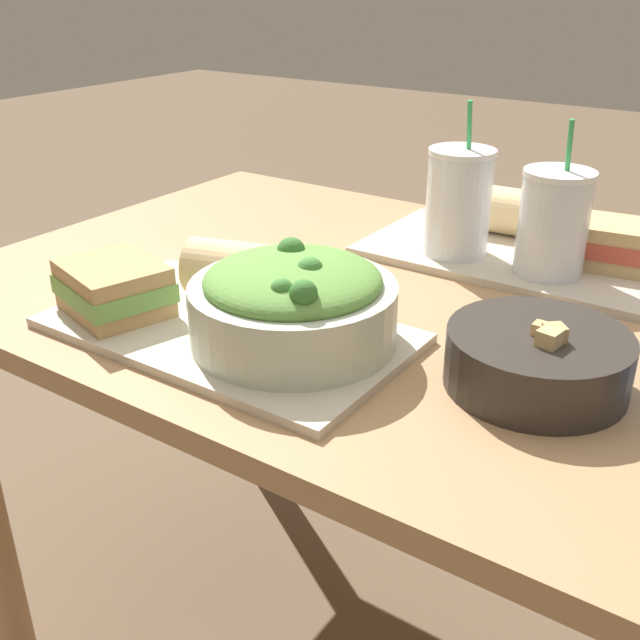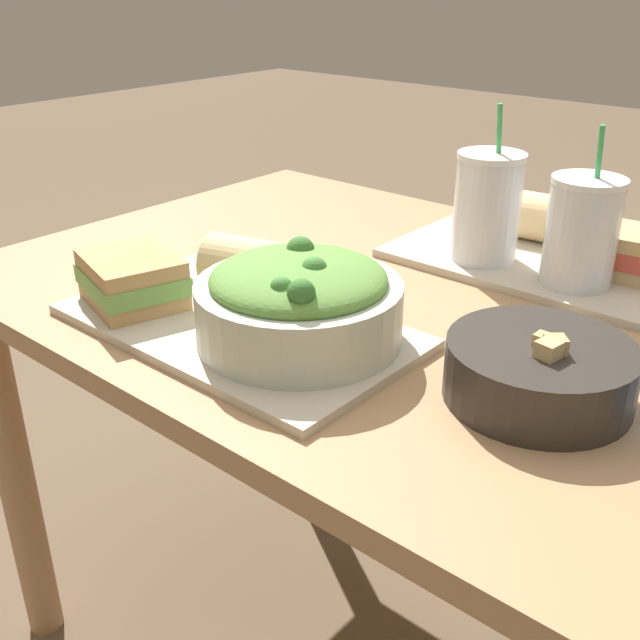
# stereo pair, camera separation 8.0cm
# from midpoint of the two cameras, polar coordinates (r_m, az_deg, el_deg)

# --- Properties ---
(dining_table) EXTENTS (1.27, 0.80, 0.71)m
(dining_table) POSITION_cam_midpoint_polar(r_m,az_deg,el_deg) (1.06, 4.44, -3.46)
(dining_table) COLOR #A37A51
(dining_table) RESTS_ON ground_plane
(tray_near) EXTENTS (0.44, 0.25, 0.01)m
(tray_near) POSITION_cam_midpoint_polar(r_m,az_deg,el_deg) (0.92, -9.54, -0.83)
(tray_near) COLOR #BCB29E
(tray_near) RESTS_ON dining_table
(tray_far) EXTENTS (0.44, 0.25, 0.01)m
(tray_far) POSITION_cam_midpoint_polar(r_m,az_deg,el_deg) (1.17, 12.50, 4.74)
(tray_far) COLOR #BCB29E
(tray_far) RESTS_ON dining_table
(salad_bowl) EXTENTS (0.24, 0.24, 0.11)m
(salad_bowl) POSITION_cam_midpoint_polar(r_m,az_deg,el_deg) (0.85, -4.73, 1.37)
(salad_bowl) COLOR beige
(salad_bowl) RESTS_ON tray_near
(soup_bowl) EXTENTS (0.19, 0.19, 0.08)m
(soup_bowl) POSITION_cam_midpoint_polar(r_m,az_deg,el_deg) (0.81, 13.55, -2.91)
(soup_bowl) COLOR #2D2823
(soup_bowl) RESTS_ON dining_table
(sandwich_near) EXTENTS (0.16, 0.14, 0.06)m
(sandwich_near) POSITION_cam_midpoint_polar(r_m,az_deg,el_deg) (0.98, -17.71, 2.29)
(sandwich_near) COLOR tan
(sandwich_near) RESTS_ON tray_near
(baguette_near) EXTENTS (0.19, 0.12, 0.08)m
(baguette_near) POSITION_cam_midpoint_polar(r_m,az_deg,el_deg) (0.97, -7.32, 3.58)
(baguette_near) COLOR #DBBC84
(baguette_near) RESTS_ON tray_near
(sandwich_far) EXTENTS (0.15, 0.12, 0.06)m
(sandwich_far) POSITION_cam_midpoint_polar(r_m,az_deg,el_deg) (1.15, 19.76, 5.42)
(sandwich_far) COLOR tan
(sandwich_far) RESTS_ON tray_far
(baguette_far) EXTENTS (0.17, 0.09, 0.08)m
(baguette_far) POSITION_cam_midpoint_polar(r_m,az_deg,el_deg) (1.24, 13.50, 7.87)
(baguette_far) COLOR #DBBC84
(baguette_far) RESTS_ON tray_far
(drink_cup_dark) EXTENTS (0.10, 0.10, 0.23)m
(drink_cup_dark) POSITION_cam_midpoint_polar(r_m,az_deg,el_deg) (1.13, 8.49, 8.58)
(drink_cup_dark) COLOR silver
(drink_cup_dark) RESTS_ON tray_far
(drink_cup_red) EXTENTS (0.10, 0.10, 0.22)m
(drink_cup_red) POSITION_cam_midpoint_polar(r_m,az_deg,el_deg) (1.08, 15.32, 6.88)
(drink_cup_red) COLOR silver
(drink_cup_red) RESTS_ON tray_far
(napkin_folded) EXTENTS (0.16, 0.14, 0.00)m
(napkin_folded) POSITION_cam_midpoint_polar(r_m,az_deg,el_deg) (1.08, -2.06, 3.38)
(napkin_folded) COLOR white
(napkin_folded) RESTS_ON dining_table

